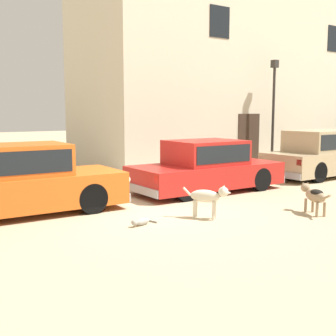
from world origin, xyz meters
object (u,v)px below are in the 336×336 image
parked_sedan_nearest (21,180)px  stray_dog_spotted (209,197)px  stray_dog_tan (314,195)px  street_lamp (274,101)px  parked_sedan_second (206,166)px  stray_cat (141,222)px  parked_sedan_third (323,153)px

parked_sedan_nearest → stray_dog_spotted: (3.05, -2.54, -0.27)m
stray_dog_spotted → stray_dog_tan: (2.14, -0.92, -0.05)m
stray_dog_tan → street_lamp: 7.82m
parked_sedan_nearest → stray_dog_tan: 6.25m
stray_dog_tan → street_lamp: street_lamp is taller
parked_sedan_second → stray_cat: bearing=-146.8°
parked_sedan_second → stray_cat: 4.02m
stray_dog_tan → stray_cat: size_ratio=1.74×
stray_cat → street_lamp: bearing=-168.3°
parked_sedan_second → parked_sedan_nearest: bearing=179.6°
parked_sedan_second → stray_dog_tan: (0.22, -3.41, -0.28)m
stray_dog_tan → stray_cat: bearing=90.0°
parked_sedan_nearest → parked_sedan_third: parked_sedan_third is taller
parked_sedan_third → parked_sedan_nearest: bearing=178.2°
parked_sedan_second → street_lamp: size_ratio=1.08×
stray_cat → street_lamp: street_lamp is taller
parked_sedan_third → stray_cat: bearing=-167.0°
stray_dog_spotted → stray_cat: 1.49m
stray_dog_spotted → street_lamp: bearing=88.8°
stray_cat → street_lamp: size_ratio=0.15×
parked_sedan_nearest → parked_sedan_third: bearing=0.9°
parked_sedan_nearest → stray_dog_spotted: bearing=-38.6°
stray_cat → parked_sedan_third: bearing=178.2°
stray_dog_spotted → street_lamp: (7.01, 4.81, 2.13)m
street_lamp → parked_sedan_third: bearing=-90.3°
parked_sedan_nearest → stray_dog_spotted: size_ratio=5.05×
parked_sedan_third → stray_dog_tan: parked_sedan_third is taller
stray_dog_tan → stray_cat: (-3.55, 1.24, -0.34)m
parked_sedan_nearest → street_lamp: street_lamp is taller
parked_sedan_nearest → stray_cat: (1.65, -2.22, -0.66)m
parked_sedan_third → stray_dog_tan: 5.94m
stray_dog_spotted → street_lamp: size_ratio=0.21×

